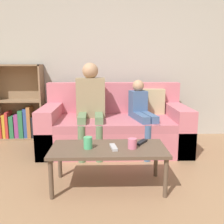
% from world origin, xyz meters
% --- Properties ---
extents(wall_back, '(12.00, 0.06, 2.60)m').
position_xyz_m(wall_back, '(0.00, 2.84, 1.30)').
color(wall_back, '#B7B2A8').
rests_on(wall_back, ground_plane).
extents(couch, '(1.92, 0.95, 0.88)m').
position_xyz_m(couch, '(-0.11, 2.16, 0.29)').
color(couch, '#D1707F').
rests_on(couch, ground_plane).
extents(bookshelf, '(0.76, 0.28, 1.14)m').
position_xyz_m(bookshelf, '(-1.61, 2.68, 0.42)').
color(bookshelf, '#8E7051').
rests_on(bookshelf, ground_plane).
extents(coffee_table, '(1.07, 0.50, 0.39)m').
position_xyz_m(coffee_table, '(-0.22, 1.04, 0.35)').
color(coffee_table, brown).
rests_on(coffee_table, ground_plane).
extents(person_adult, '(0.39, 0.66, 1.17)m').
position_xyz_m(person_adult, '(-0.44, 2.07, 0.67)').
color(person_adult, '#66845B').
rests_on(person_adult, ground_plane).
extents(person_child, '(0.34, 0.67, 0.94)m').
position_xyz_m(person_child, '(0.24, 2.01, 0.53)').
color(person_child, '#476693').
rests_on(person_child, ground_plane).
extents(cup_near, '(0.08, 0.08, 0.11)m').
position_xyz_m(cup_near, '(-0.41, 1.02, 0.44)').
color(cup_near, '#4CB77A').
rests_on(cup_near, coffee_table).
extents(cup_far, '(0.08, 0.08, 0.09)m').
position_xyz_m(cup_far, '(0.00, 1.01, 0.43)').
color(cup_far, pink).
rests_on(cup_far, coffee_table).
extents(tv_remote_0, '(0.07, 0.18, 0.02)m').
position_xyz_m(tv_remote_0, '(-0.17, 1.01, 0.40)').
color(tv_remote_0, '#B7B7BC').
rests_on(tv_remote_0, coffee_table).
extents(tv_remote_1, '(0.14, 0.17, 0.02)m').
position_xyz_m(tv_remote_1, '(0.11, 1.16, 0.40)').
color(tv_remote_1, black).
rests_on(tv_remote_1, coffee_table).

